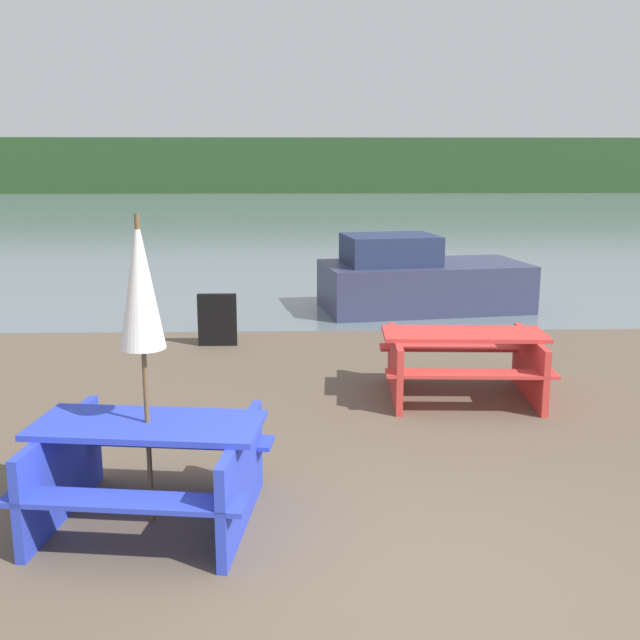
# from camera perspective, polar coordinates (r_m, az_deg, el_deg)

# --- Properties ---
(ground_plane) EXTENTS (60.00, 60.00, 0.00)m
(ground_plane) POSITION_cam_1_polar(r_m,az_deg,el_deg) (4.96, 8.46, -20.08)
(ground_plane) COLOR brown
(water) EXTENTS (60.00, 50.00, 0.00)m
(water) POSITION_cam_1_polar(r_m,az_deg,el_deg) (36.39, -0.34, 8.17)
(water) COLOR slate
(water) RESTS_ON ground_plane
(far_treeline) EXTENTS (80.00, 1.60, 4.00)m
(far_treeline) POSITION_cam_1_polar(r_m,az_deg,el_deg) (56.29, -0.80, 11.69)
(far_treeline) COLOR #284723
(far_treeline) RESTS_ON water
(picnic_table_blue) EXTENTS (1.80, 1.57, 0.77)m
(picnic_table_blue) POSITION_cam_1_polar(r_m,az_deg,el_deg) (5.70, -12.86, -10.55)
(picnic_table_blue) COLOR blue
(picnic_table_blue) RESTS_ON ground_plane
(picnic_table_red) EXTENTS (1.85, 1.47, 0.75)m
(picnic_table_red) POSITION_cam_1_polar(r_m,az_deg,el_deg) (8.50, 10.83, -2.84)
(picnic_table_red) COLOR red
(picnic_table_red) RESTS_ON ground_plane
(umbrella_white) EXTENTS (0.32, 0.32, 2.27)m
(umbrella_white) POSITION_cam_1_polar(r_m,az_deg,el_deg) (5.34, -13.54, 2.61)
(umbrella_white) COLOR brown
(umbrella_white) RESTS_ON ground_plane
(boat) EXTENTS (3.76, 2.29, 1.33)m
(boat) POSITION_cam_1_polar(r_m,az_deg,el_deg) (13.29, 7.53, 3.01)
(boat) COLOR #333856
(boat) RESTS_ON water
(signboard) EXTENTS (0.55, 0.08, 0.75)m
(signboard) POSITION_cam_1_polar(r_m,az_deg,el_deg) (10.75, -7.83, 0.01)
(signboard) COLOR black
(signboard) RESTS_ON ground_plane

